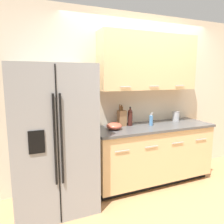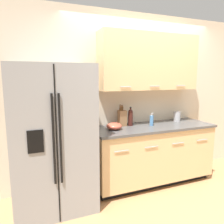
% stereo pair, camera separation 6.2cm
% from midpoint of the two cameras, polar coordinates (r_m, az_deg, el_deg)
% --- Properties ---
extents(ground_plane, '(14.00, 14.00, 0.00)m').
position_cam_midpoint_polar(ground_plane, '(3.12, 17.50, -22.93)').
color(ground_plane, '#B27F51').
extents(wall_back, '(10.00, 0.39, 2.60)m').
position_cam_midpoint_polar(wall_back, '(3.54, 7.25, 5.90)').
color(wall_back, beige).
rests_on(wall_back, ground_plane).
extents(counter_unit, '(1.89, 0.64, 0.90)m').
position_cam_midpoint_polar(counter_unit, '(3.50, 9.80, -10.56)').
color(counter_unit, black).
rests_on(counter_unit, ground_plane).
extents(refrigerator, '(0.96, 0.80, 1.78)m').
position_cam_midpoint_polar(refrigerator, '(2.80, -15.80, -6.63)').
color(refrigerator, gray).
rests_on(refrigerator, ground_plane).
extents(knife_block, '(0.12, 0.10, 0.33)m').
position_cam_midpoint_polar(knife_block, '(3.28, 2.04, -1.53)').
color(knife_block, olive).
rests_on(knife_block, counter_unit).
extents(wine_bottle, '(0.07, 0.07, 0.29)m').
position_cam_midpoint_polar(wine_bottle, '(3.30, 4.21, -1.32)').
color(wine_bottle, '#3D1914').
rests_on(wine_bottle, counter_unit).
extents(soap_dispenser, '(0.06, 0.06, 0.19)m').
position_cam_midpoint_polar(soap_dispenser, '(3.36, 9.65, -2.12)').
color(soap_dispenser, '#4C7FB2').
rests_on(soap_dispenser, counter_unit).
extents(steel_canister, '(0.12, 0.12, 0.18)m').
position_cam_midpoint_polar(steel_canister, '(3.79, 15.88, -1.01)').
color(steel_canister, '#A3A3A5').
rests_on(steel_canister, counter_unit).
extents(mixing_bowl, '(0.22, 0.22, 0.10)m').
position_cam_midpoint_polar(mixing_bowl, '(3.06, -0.01, -3.71)').
color(mixing_bowl, '#B24C38').
rests_on(mixing_bowl, counter_unit).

